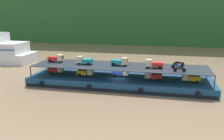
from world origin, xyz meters
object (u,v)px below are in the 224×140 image
Objects in this scene: mini_truck_lower_bow at (191,78)px; mini_truck_upper_mid at (84,60)px; motorcycle_upper_port at (179,69)px; mini_truck_upper_stern at (56,58)px; motorcycle_upper_stbd at (179,63)px; mini_truck_lower_fore at (153,76)px; motorcycle_upper_centre at (177,66)px; cargo_barge at (119,81)px; mini_truck_upper_bow at (154,64)px; mini_truck_lower_mid at (121,73)px; mini_truck_upper_fore at (120,62)px; mini_truck_lower_stern at (56,69)px; mini_truck_lower_aft at (86,72)px.

mini_truck_upper_mid reaches higher than mini_truck_lower_bow.
motorcycle_upper_port reaches higher than mini_truck_lower_bow.
mini_truck_upper_stern reaches higher than motorcycle_upper_stbd.
motorcycle_upper_centre is at bearing 3.69° from mini_truck_lower_fore.
cargo_barge is 11.25× the size of mini_truck_upper_bow.
mini_truck_upper_bow is (5.62, -0.97, 2.00)m from mini_truck_lower_mid.
mini_truck_upper_mid reaches higher than cargo_barge.
motorcycle_upper_port is (21.43, -2.71, -0.26)m from mini_truck_upper_stern.
mini_truck_upper_fore is 9.41m from motorcycle_upper_centre.
mini_truck_upper_mid is 1.00× the size of mini_truck_upper_bow.
mini_truck_lower_stern and mini_truck_lower_bow have the same top height.
mini_truck_lower_aft is 15.40m from motorcycle_upper_centre.
mini_truck_lower_aft is 17.46m from mini_truck_lower_bow.
mini_truck_upper_bow reaches higher than mini_truck_lower_fore.
mini_truck_lower_mid is at bearing 176.59° from motorcycle_upper_centre.
mini_truck_upper_stern reaches higher than mini_truck_lower_stern.
motorcycle_upper_port is (9.64, -2.30, -0.26)m from mini_truck_upper_fore.
mini_truck_lower_stern is at bearing -175.02° from motorcycle_upper_stbd.
motorcycle_upper_stbd is (21.50, 1.51, -0.26)m from mini_truck_upper_stern.
cargo_barge is 6.76m from mini_truck_upper_bow.
mini_truck_lower_aft is at bearing 173.69° from motorcycle_upper_port.
mini_truck_upper_bow is (17.51, -0.66, 2.00)m from mini_truck_lower_stern.
mini_truck_upper_fore is (5.90, 0.59, 2.00)m from mini_truck_lower_aft.
mini_truck_upper_fore is 9.92m from motorcycle_upper_port.
mini_truck_upper_bow is 3.67m from motorcycle_upper_centre.
mini_truck_upper_stern reaches higher than motorcycle_upper_port.
mini_truck_upper_stern is at bearing 176.95° from cargo_barge.
motorcycle_upper_centre is at bearing -1.61° from mini_truck_upper_stern.
cargo_barge is 16.26× the size of motorcycle_upper_port.
mini_truck_upper_mid is 1.45× the size of motorcycle_upper_port.
mini_truck_upper_fore is (11.79, -0.41, 0.00)m from mini_truck_upper_stern.
mini_truck_lower_aft is 2.04m from mini_truck_upper_mid.
motorcycle_upper_stbd is at bearing 9.13° from mini_truck_lower_aft.
mini_truck_upper_mid is (-0.26, 0.28, 2.00)m from mini_truck_lower_aft.
mini_truck_lower_stern is (-11.71, 0.27, 1.44)m from cargo_barge.
mini_truck_upper_fore is (11.75, -0.05, 2.00)m from mini_truck_lower_stern.
mini_truck_lower_fore is at bearing 154.75° from motorcycle_upper_port.
mini_truck_lower_fore is 4.13m from motorcycle_upper_centre.
mini_truck_lower_fore is 5.00m from motorcycle_upper_stbd.
mini_truck_lower_bow is at bearing -3.98° from mini_truck_lower_mid.
mini_truck_lower_mid is (0.19, 0.58, 1.44)m from cargo_barge.
mini_truck_upper_fore reaches higher than mini_truck_lower_mid.
mini_truck_lower_mid is 1.47× the size of motorcycle_upper_stbd.
mini_truck_lower_mid is at bearing -0.21° from mini_truck_upper_stern.
mini_truck_lower_fore is at bearing -8.18° from mini_truck_lower_mid.
motorcycle_upper_stbd is at bearing 11.20° from mini_truck_upper_fore.
mini_truck_upper_stern reaches higher than mini_truck_lower_aft.
mini_truck_lower_bow is at bearing -2.12° from mini_truck_upper_fore.
mini_truck_lower_bow is 23.45m from mini_truck_upper_stern.
mini_truck_lower_stern is 1.01× the size of mini_truck_upper_bow.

